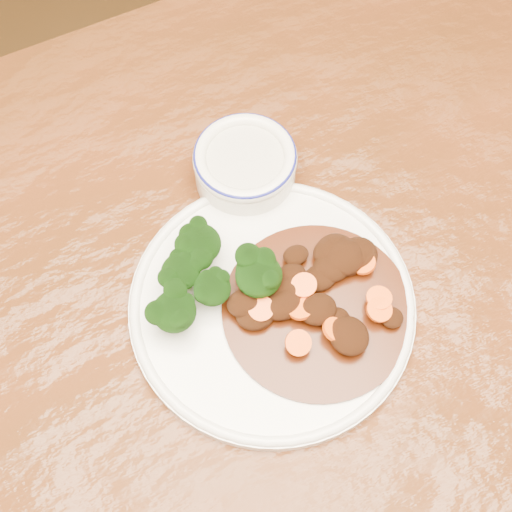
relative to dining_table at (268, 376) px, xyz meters
name	(u,v)px	position (x,y,z in m)	size (l,w,h in m)	color
ground	(263,482)	(0.00, 0.00, -0.67)	(4.00, 4.00, 0.00)	#4E3013
dining_table	(268,376)	(0.00, 0.00, 0.00)	(1.53, 0.95, 0.75)	#5A2710
dinner_plate	(272,304)	(0.02, 0.04, 0.09)	(0.27, 0.27, 0.02)	white
broccoli_florets	(209,277)	(-0.03, 0.07, 0.12)	(0.12, 0.09, 0.05)	#5E8645
mince_stew	(315,291)	(0.06, 0.03, 0.10)	(0.18, 0.18, 0.03)	#411A07
dip_bowl	(245,165)	(0.06, 0.18, 0.11)	(0.10, 0.10, 0.05)	white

